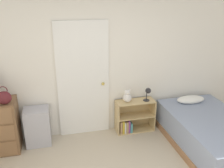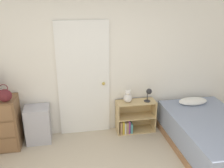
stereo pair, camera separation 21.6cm
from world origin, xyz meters
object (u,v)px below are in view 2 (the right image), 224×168
Objects in this scene: desk_lamp at (149,93)px; bookshelf at (132,119)px; teddy_bear at (128,97)px; handbag at (5,95)px; bed at (211,135)px; storage_bin at (38,124)px.

bookshelf is at bearing 169.87° from desk_lamp.
teddy_bear is at bearing 173.54° from desk_lamp.
handbag is 0.15× the size of bed.
desk_lamp is (1.97, -0.02, 0.45)m from storage_bin.
bookshelf is 1.38m from bed.
handbag is at bearing -173.96° from bookshelf.
storage_bin reaches higher than bed.
bookshelf is 0.37× the size of bed.
teddy_bear reaches higher than bookshelf.
handbag is 2.24m from bookshelf.
bookshelf is (1.69, 0.03, -0.08)m from storage_bin.
bed is (2.81, -0.78, -0.06)m from storage_bin.
handbag is 0.44× the size of storage_bin.
bookshelf is 2.97× the size of teddy_bear.
handbag is at bearing 169.61° from bed.
storage_bin is 2.59× the size of desk_lamp.
bookshelf is (2.11, 0.22, -0.74)m from handbag.
handbag reaches higher than desk_lamp.
bed is at bearing -15.58° from storage_bin.
handbag is at bearing -175.85° from desk_lamp.
desk_lamp is at bearing -0.53° from storage_bin.
teddy_bear is 1.52m from bed.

